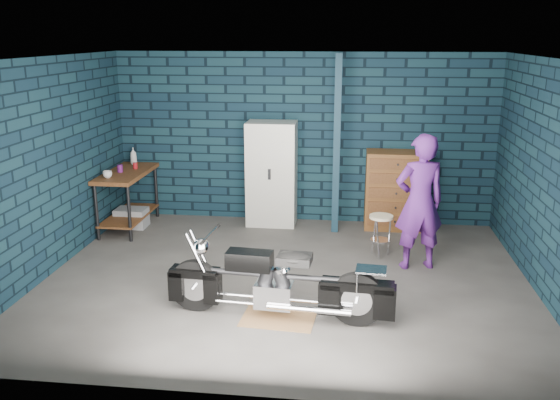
{
  "coord_description": "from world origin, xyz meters",
  "views": [
    {
      "loc": [
        0.74,
        -6.82,
        2.97
      ],
      "look_at": [
        -0.11,
        0.3,
        0.95
      ],
      "focal_mm": 38.0,
      "sensor_mm": 36.0,
      "label": 1
    }
  ],
  "objects_px": {
    "locker": "(272,174)",
    "shop_stool": "(380,236)",
    "workbench": "(128,200)",
    "person": "(419,202)",
    "motorcycle": "(279,278)",
    "tool_chest": "(395,191)",
    "storage_bin": "(132,218)"
  },
  "relations": [
    {
      "from": "person",
      "to": "storage_bin",
      "type": "distance_m",
      "value": 4.53
    },
    {
      "from": "motorcycle",
      "to": "person",
      "type": "distance_m",
      "value": 2.35
    },
    {
      "from": "tool_chest",
      "to": "shop_stool",
      "type": "bearing_deg",
      "value": -101.77
    },
    {
      "from": "storage_bin",
      "to": "shop_stool",
      "type": "relative_size",
      "value": 0.82
    },
    {
      "from": "storage_bin",
      "to": "tool_chest",
      "type": "distance_m",
      "value": 4.18
    },
    {
      "from": "workbench",
      "to": "locker",
      "type": "xyz_separation_m",
      "value": [
        2.21,
        0.48,
        0.37
      ]
    },
    {
      "from": "motorcycle",
      "to": "person",
      "type": "height_order",
      "value": "person"
    },
    {
      "from": "motorcycle",
      "to": "locker",
      "type": "distance_m",
      "value": 3.33
    },
    {
      "from": "workbench",
      "to": "shop_stool",
      "type": "distance_m",
      "value": 3.96
    },
    {
      "from": "tool_chest",
      "to": "workbench",
      "type": "bearing_deg",
      "value": -173.4
    },
    {
      "from": "locker",
      "to": "tool_chest",
      "type": "relative_size",
      "value": 1.35
    },
    {
      "from": "person",
      "to": "tool_chest",
      "type": "height_order",
      "value": "person"
    },
    {
      "from": "storage_bin",
      "to": "person",
      "type": "bearing_deg",
      "value": -15.25
    },
    {
      "from": "storage_bin",
      "to": "locker",
      "type": "bearing_deg",
      "value": 11.37
    },
    {
      "from": "locker",
      "to": "shop_stool",
      "type": "relative_size",
      "value": 2.8
    },
    {
      "from": "person",
      "to": "workbench",
      "type": "bearing_deg",
      "value": -29.46
    },
    {
      "from": "motorcycle",
      "to": "locker",
      "type": "height_order",
      "value": "locker"
    },
    {
      "from": "storage_bin",
      "to": "tool_chest",
      "type": "height_order",
      "value": "tool_chest"
    },
    {
      "from": "workbench",
      "to": "tool_chest",
      "type": "bearing_deg",
      "value": 6.6
    },
    {
      "from": "motorcycle",
      "to": "locker",
      "type": "bearing_deg",
      "value": 103.57
    },
    {
      "from": "motorcycle",
      "to": "shop_stool",
      "type": "xyz_separation_m",
      "value": [
        1.16,
        1.99,
        -0.17
      ]
    },
    {
      "from": "workbench",
      "to": "shop_stool",
      "type": "height_order",
      "value": "workbench"
    },
    {
      "from": "workbench",
      "to": "storage_bin",
      "type": "bearing_deg",
      "value": 63.43
    },
    {
      "from": "motorcycle",
      "to": "locker",
      "type": "relative_size",
      "value": 1.27
    },
    {
      "from": "shop_stool",
      "to": "tool_chest",
      "type": "bearing_deg",
      "value": 78.23
    },
    {
      "from": "locker",
      "to": "motorcycle",
      "type": "bearing_deg",
      "value": -81.1
    },
    {
      "from": "workbench",
      "to": "person",
      "type": "bearing_deg",
      "value": -14.69
    },
    {
      "from": "person",
      "to": "shop_stool",
      "type": "xyz_separation_m",
      "value": [
        -0.45,
        0.34,
        -0.59
      ]
    },
    {
      "from": "motorcycle",
      "to": "shop_stool",
      "type": "height_order",
      "value": "motorcycle"
    },
    {
      "from": "storage_bin",
      "to": "locker",
      "type": "distance_m",
      "value": 2.33
    },
    {
      "from": "shop_stool",
      "to": "motorcycle",
      "type": "bearing_deg",
      "value": -120.28
    },
    {
      "from": "person",
      "to": "shop_stool",
      "type": "height_order",
      "value": "person"
    }
  ]
}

